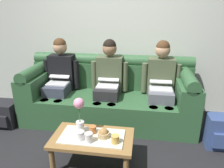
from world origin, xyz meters
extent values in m
cube|color=silver|center=(0.00, 1.70, 1.45)|extent=(6.00, 0.12, 2.90)
cube|color=#2D5633|center=(0.00, 1.10, 0.21)|extent=(2.49, 0.88, 0.42)
cube|color=#2D5633|center=(0.00, 1.43, 0.62)|extent=(2.49, 0.22, 0.40)
cylinder|color=#2D5633|center=(0.00, 1.43, 0.87)|extent=(2.49, 0.18, 0.18)
cube|color=#2D5633|center=(-1.11, 1.10, 0.56)|extent=(0.28, 0.88, 0.28)
cylinder|color=#2D5633|center=(-1.11, 1.10, 0.74)|extent=(0.18, 0.88, 0.18)
cube|color=#2D5633|center=(1.11, 1.10, 0.56)|extent=(0.28, 0.88, 0.28)
cylinder|color=#2D5633|center=(1.11, 1.10, 0.74)|extent=(0.18, 0.88, 0.18)
cube|color=#383D4C|center=(-0.76, 1.04, 0.49)|extent=(0.34, 0.40, 0.15)
cylinder|color=#383D4C|center=(-0.86, 0.78, 0.21)|extent=(0.12, 0.12, 0.42)
cylinder|color=#383D4C|center=(-0.66, 0.78, 0.21)|extent=(0.12, 0.12, 0.42)
cube|color=black|center=(-0.76, 1.28, 0.69)|extent=(0.38, 0.22, 0.54)
cylinder|color=black|center=(-0.99, 1.24, 0.67)|extent=(0.09, 0.09, 0.44)
cylinder|color=black|center=(-0.52, 1.24, 0.67)|extent=(0.09, 0.09, 0.44)
sphere|color=tan|center=(-0.76, 1.26, 1.08)|extent=(0.21, 0.21, 0.21)
sphere|color=#472D19|center=(-0.76, 1.26, 1.12)|extent=(0.19, 0.19, 0.19)
cube|color=silver|center=(-0.76, 1.06, 0.58)|extent=(0.31, 0.22, 0.02)
cube|color=silver|center=(-0.76, 1.21, 0.68)|extent=(0.31, 0.20, 0.09)
cube|color=black|center=(-0.76, 1.20, 0.68)|extent=(0.27, 0.17, 0.07)
cube|color=#232326|center=(0.00, 1.04, 0.49)|extent=(0.34, 0.40, 0.15)
cylinder|color=#232326|center=(-0.10, 0.78, 0.21)|extent=(0.12, 0.12, 0.42)
cylinder|color=#232326|center=(0.10, 0.78, 0.21)|extent=(0.12, 0.12, 0.42)
cube|color=#475138|center=(0.00, 1.28, 0.69)|extent=(0.38, 0.22, 0.54)
cylinder|color=#475138|center=(-0.23, 1.24, 0.67)|extent=(0.09, 0.09, 0.44)
cylinder|color=#475138|center=(0.23, 1.24, 0.67)|extent=(0.09, 0.09, 0.44)
sphere|color=#936B4C|center=(0.00, 1.26, 1.08)|extent=(0.21, 0.21, 0.21)
sphere|color=black|center=(0.00, 1.26, 1.12)|extent=(0.19, 0.19, 0.19)
cube|color=silver|center=(0.00, 1.06, 0.58)|extent=(0.31, 0.22, 0.02)
cube|color=silver|center=(0.00, 1.22, 0.68)|extent=(0.31, 0.19, 0.11)
cube|color=black|center=(0.00, 1.21, 0.67)|extent=(0.27, 0.17, 0.09)
cube|color=#595B66|center=(0.76, 1.04, 0.49)|extent=(0.34, 0.40, 0.15)
cylinder|color=#595B66|center=(0.66, 0.78, 0.21)|extent=(0.12, 0.12, 0.42)
cylinder|color=#595B66|center=(0.86, 0.78, 0.21)|extent=(0.12, 0.12, 0.42)
cube|color=#475138|center=(0.76, 1.28, 0.69)|extent=(0.38, 0.22, 0.54)
cylinder|color=#475138|center=(0.52, 1.24, 0.67)|extent=(0.09, 0.09, 0.44)
cylinder|color=#475138|center=(0.99, 1.24, 0.67)|extent=(0.09, 0.09, 0.44)
sphere|color=tan|center=(0.76, 1.26, 1.08)|extent=(0.21, 0.21, 0.21)
sphere|color=#472D19|center=(0.76, 1.26, 1.12)|extent=(0.19, 0.19, 0.19)
cube|color=silver|center=(0.76, 1.06, 0.58)|extent=(0.31, 0.22, 0.02)
cube|color=silver|center=(0.76, 1.21, 0.68)|extent=(0.31, 0.20, 0.10)
cube|color=black|center=(0.76, 1.20, 0.68)|extent=(0.27, 0.17, 0.08)
cube|color=olive|center=(0.00, 0.10, 0.33)|extent=(0.86, 0.50, 0.04)
cube|color=beige|center=(0.00, 0.10, 0.36)|extent=(0.67, 0.35, 0.01)
cylinder|color=olive|center=(-0.38, -0.10, 0.16)|extent=(0.06, 0.06, 0.32)
cylinder|color=olive|center=(-0.38, 0.30, 0.16)|extent=(0.06, 0.06, 0.32)
cylinder|color=olive|center=(0.38, 0.30, 0.16)|extent=(0.06, 0.06, 0.32)
cylinder|color=silver|center=(-0.15, 0.16, 0.43)|extent=(0.09, 0.09, 0.12)
cylinder|color=#3D7538|center=(-0.15, 0.16, 0.58)|extent=(0.01, 0.01, 0.18)
sphere|color=pink|center=(-0.15, 0.16, 0.71)|extent=(0.11, 0.11, 0.11)
cylinder|color=tan|center=(0.12, 0.10, 0.39)|extent=(0.13, 0.13, 0.06)
sphere|color=olive|center=(0.12, 0.10, 0.41)|extent=(0.10, 0.10, 0.10)
cylinder|color=gold|center=(0.26, 0.02, 0.41)|extent=(0.08, 0.08, 0.08)
cylinder|color=#B26633|center=(-0.01, 0.16, 0.41)|extent=(0.08, 0.08, 0.08)
cylinder|color=silver|center=(-0.10, 0.02, 0.41)|extent=(0.08, 0.08, 0.09)
cylinder|color=silver|center=(-0.01, -0.01, 0.41)|extent=(0.08, 0.08, 0.10)
cube|color=#33477A|center=(1.47, 0.66, 0.21)|extent=(0.32, 0.24, 0.42)
cube|color=#33477A|center=(1.47, 0.51, 0.17)|extent=(0.22, 0.05, 0.19)
cube|color=black|center=(-1.45, 0.73, 0.18)|extent=(0.31, 0.27, 0.36)
cube|color=black|center=(-1.45, 0.58, 0.14)|extent=(0.22, 0.05, 0.16)
camera|label=1|loc=(0.50, -1.79, 1.65)|focal=34.22mm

